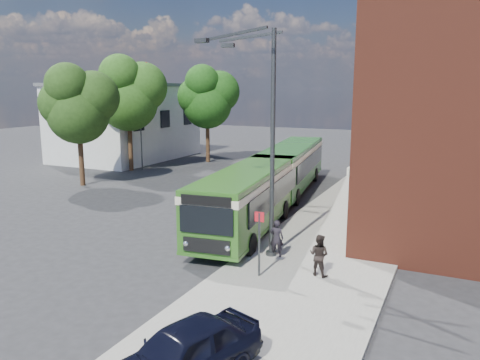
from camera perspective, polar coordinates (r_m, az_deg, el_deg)
The scene contains 15 objects.
ground at distance 23.25m, azimuth -6.40°, elevation -5.97°, with size 120.00×120.00×0.00m, color #27272A.
pavement at distance 28.09m, azimuth 14.81°, elevation -3.13°, with size 6.00×48.00×0.15m, color gray.
kerb_line at distance 28.79m, azimuth 8.83°, elevation -2.69°, with size 0.12×48.00×0.01m, color beige.
white_building at distance 47.49m, azimuth -13.67°, elevation 6.98°, with size 9.40×13.40×7.30m.
flagpole at distance 40.07m, azimuth -12.03°, elevation 8.19°, with size 0.95×0.10×9.00m.
street_lamp at distance 18.34m, azimuth 2.94°, elevation 4.81°, with size 2.96×2.38×9.00m.
bus_stop_sign at distance 16.76m, azimuth 2.36°, elevation -7.29°, with size 0.35×0.08×2.52m.
bus_front at distance 22.44m, azimuth 1.05°, elevation -1.68°, with size 3.82×10.95×3.02m.
bus_rear at distance 31.92m, azimuth 6.27°, elevation 2.08°, with size 4.28×12.59×3.02m.
parked_car at distance 11.45m, azimuth -6.99°, elevation -20.28°, with size 1.64×4.07×1.39m, color black.
pedestrian_a at distance 18.90m, azimuth 4.49°, elevation -7.08°, with size 0.55×0.36×1.52m, color black.
pedestrian_b at distance 17.23m, azimuth 9.61°, elevation -9.01°, with size 0.75×0.58×1.53m, color black.
tree_left at distance 34.55m, azimuth -19.18°, elevation 8.80°, with size 5.05×4.80×8.52m.
tree_mid at distance 39.90m, azimuth -13.46°, elevation 10.30°, with size 5.64×5.36×9.52m.
tree_right at distance 43.68m, azimuth -3.98°, elevation 10.12°, with size 5.31×5.05×8.96m.
Camera 1 is at (11.78, -18.86, 6.78)m, focal length 35.00 mm.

